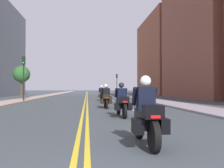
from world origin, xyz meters
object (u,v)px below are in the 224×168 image
(motorcycle_0, at_px, (147,117))
(motorcycle_3, at_px, (107,96))
(motorcycle_1, at_px, (122,103))
(motorcycle_2, at_px, (106,98))
(motorcycle_4, at_px, (102,94))
(street_tree_1, at_px, (22,74))
(traffic_light_far, at_px, (117,80))
(traffic_light_near, at_px, (24,70))

(motorcycle_0, distance_m, motorcycle_3, 15.88)
(motorcycle_1, relative_size, motorcycle_2, 1.11)
(motorcycle_0, bearing_deg, motorcycle_1, 87.53)
(motorcycle_1, bearing_deg, motorcycle_4, 87.69)
(motorcycle_1, relative_size, street_tree_1, 0.56)
(motorcycle_0, bearing_deg, traffic_light_far, 83.88)
(motorcycle_3, xyz_separation_m, traffic_light_near, (-8.07, 4.00, 2.50))
(motorcycle_4, bearing_deg, street_tree_1, 156.03)
(motorcycle_2, height_order, motorcycle_4, motorcycle_4)
(motorcycle_1, xyz_separation_m, traffic_light_near, (-7.98, 14.12, 2.49))
(motorcycle_2, distance_m, traffic_light_near, 11.97)
(traffic_light_far, bearing_deg, motorcycle_3, -98.63)
(motorcycle_3, distance_m, motorcycle_4, 5.54)
(traffic_light_far, bearing_deg, motorcycle_4, -100.84)
(motorcycle_2, bearing_deg, street_tree_1, 122.80)
(motorcycle_0, distance_m, motorcycle_2, 11.01)
(motorcycle_2, xyz_separation_m, motorcycle_4, (0.32, 10.41, 0.02))
(motorcycle_1, xyz_separation_m, motorcycle_2, (-0.34, 5.25, 0.00))
(motorcycle_4, bearing_deg, motorcycle_0, -93.62)
(motorcycle_1, relative_size, motorcycle_3, 1.01)
(motorcycle_4, bearing_deg, motorcycle_2, -94.80)
(street_tree_1, bearing_deg, traffic_light_far, 55.17)
(motorcycle_2, bearing_deg, motorcycle_3, 84.61)
(motorcycle_2, xyz_separation_m, traffic_light_far, (4.89, 34.27, 2.37))
(traffic_light_near, bearing_deg, traffic_light_far, 63.73)
(motorcycle_3, relative_size, street_tree_1, 0.55)
(traffic_light_near, bearing_deg, motorcycle_0, -68.72)
(motorcycle_0, bearing_deg, motorcycle_4, 89.33)
(motorcycle_1, bearing_deg, motorcycle_2, 91.33)
(motorcycle_0, relative_size, motorcycle_2, 1.04)
(motorcycle_3, bearing_deg, street_tree_1, 134.82)
(motorcycle_1, bearing_deg, motorcycle_3, 87.11)
(traffic_light_far, height_order, street_tree_1, traffic_light_far)
(traffic_light_near, xyz_separation_m, traffic_light_far, (12.53, 25.39, -0.12))
(street_tree_1, bearing_deg, motorcycle_2, -56.84)
(motorcycle_0, xyz_separation_m, motorcycle_1, (0.24, 5.76, 0.00))
(traffic_light_near, height_order, traffic_light_far, traffic_light_near)
(motorcycle_3, bearing_deg, traffic_light_near, 152.13)
(motorcycle_4, bearing_deg, traffic_light_far, 76.12)
(traffic_light_near, xyz_separation_m, street_tree_1, (-1.54, 5.17, -0.12))
(motorcycle_3, height_order, motorcycle_4, motorcycle_4)
(motorcycle_3, distance_m, traffic_light_far, 29.82)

